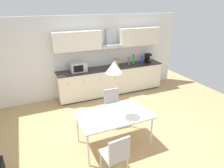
# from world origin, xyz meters

# --- Properties ---
(ground_plane) EXTENTS (8.50, 7.40, 0.02)m
(ground_plane) POSITION_xyz_m (0.00, 0.00, -0.01)
(ground_plane) COLOR tan
(wall_back) EXTENTS (6.80, 0.10, 2.50)m
(wall_back) POSITION_xyz_m (0.00, 2.52, 1.25)
(wall_back) COLOR white
(wall_back) RESTS_ON ground_plane
(kitchen_counter) EXTENTS (3.52, 0.61, 0.91)m
(kitchen_counter) POSITION_xyz_m (0.87, 2.18, 0.46)
(kitchen_counter) COLOR #333333
(kitchen_counter) RESTS_ON ground_plane
(backsplash_tile) EXTENTS (3.50, 0.02, 0.54)m
(backsplash_tile) POSITION_xyz_m (0.87, 2.45, 1.18)
(backsplash_tile) COLOR silver
(backsplash_tile) RESTS_ON kitchen_counter
(upper_wall_cabinets) EXTENTS (3.50, 0.40, 0.55)m
(upper_wall_cabinets) POSITION_xyz_m (0.87, 2.30, 1.80)
(upper_wall_cabinets) COLOR silver
(microwave) EXTENTS (0.48, 0.35, 0.28)m
(microwave) POSITION_xyz_m (-0.22, 2.17, 1.05)
(microwave) COLOR #ADADB2
(microwave) RESTS_ON kitchen_counter
(coffee_maker) EXTENTS (0.18, 0.19, 0.30)m
(coffee_maker) POSITION_xyz_m (2.24, 2.20, 1.06)
(coffee_maker) COLOR black
(coffee_maker) RESTS_ON kitchen_counter
(bottle_yellow) EXTENTS (0.07, 0.07, 0.25)m
(bottle_yellow) POSITION_xyz_m (1.09, 2.18, 1.02)
(bottle_yellow) COLOR yellow
(bottle_yellow) RESTS_ON kitchen_counter
(bottle_brown) EXTENTS (0.06, 0.06, 0.29)m
(bottle_brown) POSITION_xyz_m (1.47, 2.12, 1.04)
(bottle_brown) COLOR brown
(bottle_brown) RESTS_ON kitchen_counter
(bottle_blue) EXTENTS (0.07, 0.07, 0.28)m
(bottle_blue) POSITION_xyz_m (2.01, 2.22, 1.04)
(bottle_blue) COLOR blue
(bottle_blue) RESTS_ON kitchen_counter
(bottle_white) EXTENTS (0.07, 0.07, 0.28)m
(bottle_white) POSITION_xyz_m (0.98, 2.13, 1.04)
(bottle_white) COLOR white
(bottle_white) RESTS_ON kitchen_counter
(bottle_green) EXTENTS (0.08, 0.08, 0.32)m
(bottle_green) POSITION_xyz_m (1.68, 2.22, 1.05)
(bottle_green) COLOR green
(bottle_green) RESTS_ON kitchen_counter
(dining_table) EXTENTS (1.48, 0.88, 0.74)m
(dining_table) POSITION_xyz_m (-0.14, -0.25, 0.70)
(dining_table) COLOR silver
(dining_table) RESTS_ON ground_plane
(chair_far_right) EXTENTS (0.42, 0.42, 0.87)m
(chair_far_right) POSITION_xyz_m (0.19, 0.57, 0.53)
(chair_far_right) COLOR #B2B2B7
(chair_far_right) RESTS_ON ground_plane
(chair_near_left) EXTENTS (0.43, 0.43, 0.87)m
(chair_near_left) POSITION_xyz_m (-0.47, -1.08, 0.53)
(chair_near_left) COLOR #B2B2B7
(chair_near_left) RESTS_ON ground_plane
(pendant_lamp) EXTENTS (0.32, 0.32, 0.22)m
(pendant_lamp) POSITION_xyz_m (-0.14, -0.25, 1.74)
(pendant_lamp) COLOR silver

